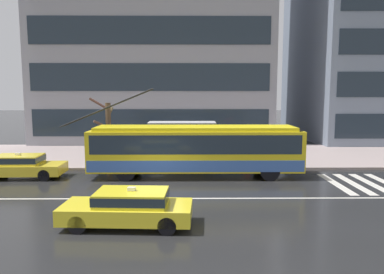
{
  "coord_description": "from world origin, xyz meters",
  "views": [
    {
      "loc": [
        1.51,
        -16.86,
        4.66
      ],
      "look_at": [
        1.71,
        3.25,
        2.2
      ],
      "focal_mm": 34.1,
      "sensor_mm": 36.0,
      "label": 1
    }
  ],
  "objects_px": {
    "trolleybus": "(196,149)",
    "taxi_oncoming_near": "(129,206)",
    "pedestrian_at_shelter": "(258,138)",
    "pedestrian_approaching_curb": "(249,136)",
    "street_tree_bare": "(108,129)",
    "taxi_queued_behind_bus": "(21,165)",
    "bus_shelter": "(182,132)",
    "pedestrian_walking_past": "(207,140)"
  },
  "relations": [
    {
      "from": "taxi_queued_behind_bus",
      "to": "pedestrian_approaching_curb",
      "type": "distance_m",
      "value": 14.17
    },
    {
      "from": "trolleybus",
      "to": "pedestrian_walking_past",
      "type": "xyz_separation_m",
      "value": [
        0.74,
        2.68,
        0.15
      ]
    },
    {
      "from": "trolleybus",
      "to": "taxi_oncoming_near",
      "type": "xyz_separation_m",
      "value": [
        -2.49,
        -7.63,
        -0.85
      ]
    },
    {
      "from": "bus_shelter",
      "to": "street_tree_bare",
      "type": "xyz_separation_m",
      "value": [
        -4.9,
        0.43,
        0.16
      ]
    },
    {
      "from": "bus_shelter",
      "to": "taxi_queued_behind_bus",
      "type": "bearing_deg",
      "value": -156.71
    },
    {
      "from": "taxi_oncoming_near",
      "to": "taxi_queued_behind_bus",
      "type": "distance_m",
      "value": 10.2
    },
    {
      "from": "pedestrian_walking_past",
      "to": "street_tree_bare",
      "type": "xyz_separation_m",
      "value": [
        -6.46,
        1.22,
        0.56
      ]
    },
    {
      "from": "taxi_queued_behind_bus",
      "to": "bus_shelter",
      "type": "height_order",
      "value": "bus_shelter"
    },
    {
      "from": "trolleybus",
      "to": "street_tree_bare",
      "type": "height_order",
      "value": "trolleybus"
    },
    {
      "from": "pedestrian_at_shelter",
      "to": "street_tree_bare",
      "type": "bearing_deg",
      "value": 177.05
    },
    {
      "from": "taxi_oncoming_near",
      "to": "pedestrian_walking_past",
      "type": "height_order",
      "value": "pedestrian_walking_past"
    },
    {
      "from": "street_tree_bare",
      "to": "bus_shelter",
      "type": "bearing_deg",
      "value": -5.01
    },
    {
      "from": "pedestrian_walking_past",
      "to": "bus_shelter",
      "type": "bearing_deg",
      "value": 153.19
    },
    {
      "from": "taxi_queued_behind_bus",
      "to": "pedestrian_walking_past",
      "type": "bearing_deg",
      "value": 16.15
    },
    {
      "from": "taxi_oncoming_near",
      "to": "taxi_queued_behind_bus",
      "type": "height_order",
      "value": "same"
    },
    {
      "from": "pedestrian_walking_past",
      "to": "taxi_oncoming_near",
      "type": "bearing_deg",
      "value": -107.38
    },
    {
      "from": "trolleybus",
      "to": "street_tree_bare",
      "type": "bearing_deg",
      "value": 145.69
    },
    {
      "from": "taxi_oncoming_near",
      "to": "pedestrian_walking_past",
      "type": "relative_size",
      "value": 2.31
    },
    {
      "from": "taxi_oncoming_near",
      "to": "street_tree_bare",
      "type": "height_order",
      "value": "street_tree_bare"
    },
    {
      "from": "taxi_oncoming_near",
      "to": "street_tree_bare",
      "type": "distance_m",
      "value": 12.07
    },
    {
      "from": "taxi_queued_behind_bus",
      "to": "pedestrian_approaching_curb",
      "type": "height_order",
      "value": "pedestrian_approaching_curb"
    },
    {
      "from": "pedestrian_at_shelter",
      "to": "pedestrian_approaching_curb",
      "type": "xyz_separation_m",
      "value": [
        -0.38,
        1.06,
        0.01
      ]
    },
    {
      "from": "street_tree_bare",
      "to": "pedestrian_at_shelter",
      "type": "bearing_deg",
      "value": -2.95
    },
    {
      "from": "taxi_oncoming_near",
      "to": "taxi_queued_behind_bus",
      "type": "bearing_deg",
      "value": 134.17
    },
    {
      "from": "pedestrian_approaching_curb",
      "to": "pedestrian_walking_past",
      "type": "bearing_deg",
      "value": -149.28
    },
    {
      "from": "bus_shelter",
      "to": "pedestrian_approaching_curb",
      "type": "height_order",
      "value": "bus_shelter"
    },
    {
      "from": "pedestrian_approaching_curb",
      "to": "taxi_queued_behind_bus",
      "type": "bearing_deg",
      "value": -160.32
    },
    {
      "from": "pedestrian_at_shelter",
      "to": "bus_shelter",
      "type": "bearing_deg",
      "value": 179.11
    },
    {
      "from": "pedestrian_at_shelter",
      "to": "street_tree_bare",
      "type": "xyz_separation_m",
      "value": [
        -9.81,
        0.51,
        0.55
      ]
    },
    {
      "from": "pedestrian_at_shelter",
      "to": "pedestrian_approaching_curb",
      "type": "relative_size",
      "value": 1.01
    },
    {
      "from": "taxi_queued_behind_bus",
      "to": "bus_shelter",
      "type": "relative_size",
      "value": 1.06
    },
    {
      "from": "trolleybus",
      "to": "pedestrian_at_shelter",
      "type": "xyz_separation_m",
      "value": [
        4.09,
        3.39,
        0.15
      ]
    },
    {
      "from": "taxi_queued_behind_bus",
      "to": "bus_shelter",
      "type": "distance_m",
      "value": 9.66
    },
    {
      "from": "pedestrian_walking_past",
      "to": "street_tree_bare",
      "type": "height_order",
      "value": "street_tree_bare"
    },
    {
      "from": "pedestrian_at_shelter",
      "to": "pedestrian_approaching_curb",
      "type": "bearing_deg",
      "value": 109.79
    },
    {
      "from": "trolleybus",
      "to": "taxi_oncoming_near",
      "type": "relative_size",
      "value": 2.85
    },
    {
      "from": "taxi_oncoming_near",
      "to": "trolleybus",
      "type": "bearing_deg",
      "value": 71.94
    },
    {
      "from": "street_tree_bare",
      "to": "trolleybus",
      "type": "bearing_deg",
      "value": -34.31
    },
    {
      "from": "taxi_queued_behind_bus",
      "to": "pedestrian_walking_past",
      "type": "height_order",
      "value": "pedestrian_walking_past"
    },
    {
      "from": "pedestrian_approaching_curb",
      "to": "taxi_oncoming_near",
      "type": "bearing_deg",
      "value": -117.18
    },
    {
      "from": "pedestrian_approaching_curb",
      "to": "street_tree_bare",
      "type": "relative_size",
      "value": 0.47
    },
    {
      "from": "taxi_queued_behind_bus",
      "to": "street_tree_bare",
      "type": "height_order",
      "value": "street_tree_bare"
    }
  ]
}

